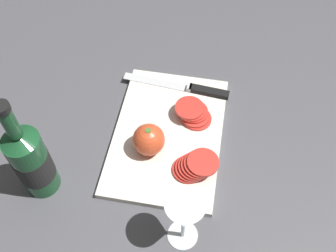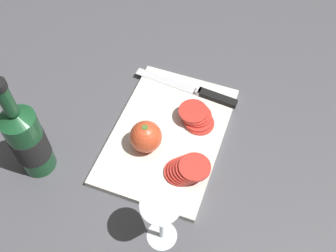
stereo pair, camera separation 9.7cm
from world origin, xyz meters
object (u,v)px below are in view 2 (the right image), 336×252
whole_tomato (146,137)px  knife (206,94)px  wine_glass (161,217)px  tomato_slice_stack_near (197,117)px  tomato_slice_stack_far (187,169)px  wine_bottle (28,140)px

whole_tomato → knife: (-0.20, 0.09, -0.03)m
wine_glass → tomato_slice_stack_near: size_ratio=1.69×
whole_tomato → tomato_slice_stack_near: size_ratio=0.81×
knife → tomato_slice_stack_far: 0.25m
whole_tomato → knife: 0.23m
tomato_slice_stack_near → whole_tomato: bearing=-38.9°
tomato_slice_stack_near → knife: bearing=-179.0°
wine_glass → knife: wine_glass is taller
tomato_slice_stack_near → tomato_slice_stack_far: tomato_slice_stack_far is taller
whole_tomato → wine_bottle: bearing=-60.7°
wine_glass → tomato_slice_stack_near: wine_glass is taller
wine_glass → whole_tomato: (-0.20, -0.11, -0.05)m
wine_bottle → wine_glass: bearing=79.0°
tomato_slice_stack_far → tomato_slice_stack_near: bearing=-170.3°
wine_bottle → tomato_slice_stack_far: bearing=104.3°
knife → tomato_slice_stack_near: bearing=96.1°
wine_bottle → knife: size_ratio=1.01×
wine_glass → wine_bottle: bearing=-101.0°
wine_bottle → knife: (-0.33, 0.32, -0.08)m
wine_glass → tomato_slice_stack_near: bearing=-176.1°
wine_glass → knife: 0.41m
wine_glass → whole_tomato: wine_glass is taller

